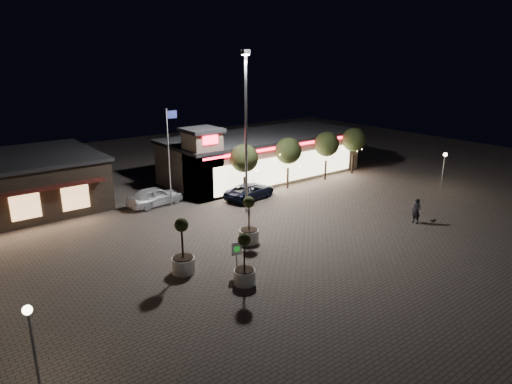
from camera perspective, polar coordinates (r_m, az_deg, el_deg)
ground at (r=29.37m, az=5.05°, el=-7.49°), size 90.00×90.00×0.00m
retail_building at (r=46.02m, az=0.50°, el=4.59°), size 20.40×8.40×6.10m
floodlight_pole at (r=34.55m, az=-1.26°, el=8.49°), size 0.60×0.40×12.38m
flagpole at (r=37.13m, az=-10.75°, el=5.24°), size 0.95×0.10×8.00m
lamp_post_east at (r=44.98m, az=22.46°, el=3.30°), size 0.36×0.36×3.48m
lamp_post_south at (r=19.27m, az=-26.34°, el=-15.24°), size 0.36×0.36×3.48m
string_tree_a at (r=38.73m, az=-1.49°, el=4.23°), size 2.42×2.42×4.79m
string_tree_b at (r=41.81m, az=4.06°, el=5.16°), size 2.42×2.42×4.79m
string_tree_c at (r=45.24m, az=8.82°, el=5.91°), size 2.42×2.42×4.79m
string_tree_d at (r=48.18m, az=12.13°, el=6.41°), size 2.42×2.42×4.79m
pickup_truck at (r=39.40m, az=-0.74°, el=0.14°), size 5.38×3.45×1.38m
white_sedan at (r=38.55m, az=-12.47°, el=-0.50°), size 4.83×2.32×1.59m
pedestrian at (r=35.70m, az=19.42°, el=-2.28°), size 0.46×0.69×1.87m
dog at (r=36.22m, az=21.31°, el=-3.35°), size 0.48×0.31×0.26m
planter_left at (r=26.65m, az=-9.11°, el=-7.89°), size 1.35×1.35×3.32m
planter_mid at (r=25.17m, az=-1.45°, el=-9.52°), size 1.20×1.20×2.96m
planter_right at (r=30.31m, az=-0.88°, el=-4.57°), size 1.31×1.31×3.22m
valet_sign at (r=26.33m, az=-2.44°, el=-7.42°), size 0.59×0.23×1.82m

